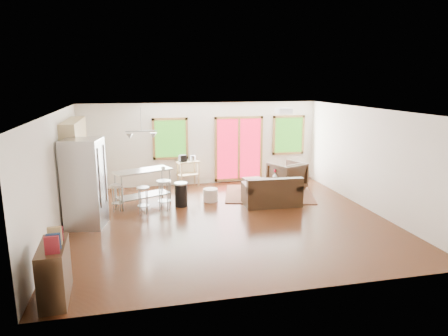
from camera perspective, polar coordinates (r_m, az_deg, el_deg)
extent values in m
cube|color=#33180B|center=(9.69, 0.39, -7.38)|extent=(7.50, 7.00, 0.02)
cube|color=white|center=(9.14, 0.41, 8.26)|extent=(7.50, 7.00, 0.02)
cube|color=silver|center=(12.72, -3.17, 3.48)|extent=(7.50, 0.02, 2.60)
cube|color=silver|center=(9.26, -22.91, -0.88)|extent=(0.02, 7.00, 2.60)
cube|color=silver|center=(10.80, 20.24, 1.12)|extent=(0.02, 7.00, 2.60)
cube|color=silver|center=(6.08, 7.92, -6.64)|extent=(7.50, 0.02, 2.60)
cube|color=#215012|center=(12.51, -7.67, 4.17)|extent=(0.94, 0.02, 1.14)
cube|color=olive|center=(12.44, -7.75, 6.95)|extent=(1.10, 0.05, 0.08)
cube|color=olive|center=(12.62, -7.59, 1.43)|extent=(1.10, 0.05, 0.08)
cube|color=olive|center=(12.48, -10.01, 4.07)|extent=(0.08, 0.05, 1.30)
cube|color=olive|center=(12.57, -5.35, 4.26)|extent=(0.08, 0.05, 1.30)
cube|color=#A50C23|center=(12.95, 2.13, 2.76)|extent=(1.44, 0.02, 1.94)
cube|color=olive|center=(12.82, 2.17, 7.21)|extent=(1.60, 0.05, 0.08)
cube|color=olive|center=(13.16, 2.10, -1.58)|extent=(1.60, 0.05, 0.08)
cube|color=olive|center=(12.78, -1.17, 2.63)|extent=(0.08, 0.05, 2.10)
cube|color=olive|center=(13.16, 5.34, 2.87)|extent=(0.08, 0.05, 2.10)
cube|color=olive|center=(12.95, 2.13, 2.76)|extent=(0.08, 0.05, 1.94)
cube|color=#215012|center=(13.42, 9.21, 4.67)|extent=(0.94, 0.02, 1.14)
cube|color=olive|center=(13.35, 9.30, 7.27)|extent=(1.10, 0.05, 0.08)
cube|color=olive|center=(13.51, 9.12, 2.11)|extent=(1.10, 0.05, 0.08)
cube|color=olive|center=(13.24, 7.15, 4.63)|extent=(0.08, 0.05, 1.30)
cube|color=olive|center=(13.61, 11.21, 4.71)|extent=(0.08, 0.05, 1.30)
cube|color=#52623A|center=(11.79, 6.40, -3.71)|extent=(2.91, 2.51, 0.02)
cube|color=black|center=(10.81, 6.76, -4.13)|extent=(1.52, 0.91, 0.42)
cube|color=black|center=(10.41, 7.33, -2.53)|extent=(1.50, 0.26, 0.38)
cube|color=black|center=(10.57, 3.44, -2.83)|extent=(0.23, 0.85, 0.16)
cube|color=black|center=(10.94, 10.04, -2.48)|extent=(0.23, 0.85, 0.16)
cube|color=black|center=(10.70, 5.04, -2.78)|extent=(0.64, 0.57, 0.12)
cube|color=black|center=(10.88, 8.37, -2.60)|extent=(0.64, 0.57, 0.12)
cube|color=#332012|center=(11.89, 6.87, -1.74)|extent=(1.04, 0.67, 0.04)
cube|color=#332012|center=(11.59, 5.35, -3.11)|extent=(0.06, 0.06, 0.36)
cube|color=#332012|center=(11.91, 9.13, -2.78)|extent=(0.06, 0.06, 0.36)
cube|color=#332012|center=(11.98, 4.58, -2.57)|extent=(0.06, 0.06, 0.36)
cube|color=#332012|center=(12.30, 8.25, -2.27)|extent=(0.06, 0.06, 0.36)
imported|color=black|center=(12.27, 8.96, -0.93)|extent=(1.18, 1.15, 0.94)
cube|color=black|center=(12.10, 4.26, -2.39)|extent=(0.63, 0.63, 0.37)
cylinder|color=beige|center=(11.03, -1.94, -3.88)|extent=(0.53, 0.53, 0.35)
imported|color=silver|center=(11.99, 7.33, -1.13)|extent=(0.20, 0.21, 0.17)
sphere|color=#B40D28|center=(11.99, 7.41, -0.48)|extent=(0.08, 0.08, 0.06)
sphere|color=#B40D28|center=(11.93, 7.29, -0.45)|extent=(0.08, 0.08, 0.06)
sphere|color=#B40D28|center=(11.98, 7.26, -0.30)|extent=(0.08, 0.08, 0.06)
imported|color=maroon|center=(11.78, 9.55, -1.10)|extent=(0.22, 0.12, 0.31)
cube|color=tan|center=(11.04, -19.46, -3.12)|extent=(0.60, 2.20, 0.90)
cube|color=black|center=(10.93, -19.63, -0.74)|extent=(0.64, 2.24, 0.04)
cube|color=tan|center=(10.77, -20.67, 4.57)|extent=(0.36, 2.20, 0.70)
cylinder|color=#B7BABC|center=(10.42, -19.99, -0.76)|extent=(0.12, 0.12, 0.18)
cube|color=black|center=(11.29, -19.44, 0.30)|extent=(0.22, 0.18, 0.20)
cube|color=#B7BABC|center=(9.50, -19.32, -2.09)|extent=(0.94, 0.92, 2.02)
cube|color=gray|center=(9.39, -17.03, -2.09)|extent=(0.16, 0.73, 1.97)
cylinder|color=gray|center=(9.12, -17.35, -1.46)|extent=(0.03, 0.03, 1.34)
cylinder|color=gray|center=(9.58, -16.59, -0.75)|extent=(0.03, 0.03, 1.34)
cube|color=#B7BABC|center=(10.78, -11.56, -0.38)|extent=(1.62, 1.14, 0.04)
cube|color=gray|center=(10.95, -11.41, -3.85)|extent=(1.49, 1.03, 0.03)
cylinder|color=gray|center=(10.44, -14.33, -3.63)|extent=(0.05, 0.05, 0.91)
cylinder|color=gray|center=(10.98, -7.72, -2.56)|extent=(0.05, 0.05, 0.91)
cylinder|color=gray|center=(10.86, -15.23, -3.07)|extent=(0.05, 0.05, 0.91)
cylinder|color=gray|center=(11.38, -8.82, -2.06)|extent=(0.05, 0.05, 0.91)
imported|color=white|center=(10.66, -8.67, 0.00)|extent=(0.12, 0.09, 0.11)
cylinder|color=#B7BABC|center=(10.46, -15.09, -2.42)|extent=(0.39, 0.39, 0.04)
cylinder|color=gray|center=(10.61, -14.40, -4.11)|extent=(0.03, 0.03, 0.65)
cylinder|color=gray|center=(10.66, -15.32, -4.09)|extent=(0.03, 0.03, 0.65)
cylinder|color=gray|center=(10.50, -15.58, -4.36)|extent=(0.03, 0.03, 0.65)
cylinder|color=gray|center=(10.45, -14.65, -4.38)|extent=(0.03, 0.03, 0.65)
cylinder|color=gray|center=(10.58, -14.95, -4.83)|extent=(0.36, 0.36, 0.01)
cylinder|color=#B7BABC|center=(10.10, -11.52, -2.80)|extent=(0.38, 0.38, 0.04)
cylinder|color=gray|center=(10.26, -10.88, -4.51)|extent=(0.03, 0.03, 0.65)
cylinder|color=gray|center=(10.29, -11.84, -4.51)|extent=(0.03, 0.03, 0.65)
cylinder|color=gray|center=(10.13, -12.01, -4.79)|extent=(0.03, 0.03, 0.65)
cylinder|color=gray|center=(10.10, -11.03, -4.80)|extent=(0.03, 0.03, 0.65)
cylinder|color=gray|center=(10.23, -11.41, -5.26)|extent=(0.35, 0.35, 0.01)
cylinder|color=#B7BABC|center=(10.28, -8.61, -1.89)|extent=(0.46, 0.46, 0.04)
cylinder|color=gray|center=(10.45, -7.90, -3.83)|extent=(0.03, 0.03, 0.74)
cylinder|color=gray|center=(10.49, -8.97, -3.81)|extent=(0.03, 0.03, 0.74)
cylinder|color=gray|center=(10.31, -9.20, -4.11)|extent=(0.03, 0.03, 0.74)
cylinder|color=gray|center=(10.26, -8.11, -4.14)|extent=(0.03, 0.03, 0.74)
cylinder|color=gray|center=(10.41, -8.52, -4.66)|extent=(0.42, 0.42, 0.02)
cylinder|color=black|center=(10.64, -6.14, -3.88)|extent=(0.36, 0.36, 0.60)
cylinder|color=#B7BABC|center=(10.56, -6.18, -2.22)|extent=(0.37, 0.37, 0.05)
cube|color=tan|center=(12.50, -5.18, 0.91)|extent=(0.75, 0.57, 0.04)
cube|color=tan|center=(12.59, -5.15, -0.91)|extent=(0.70, 0.54, 0.03)
cube|color=tan|center=(12.33, -6.09, -1.13)|extent=(0.05, 0.05, 0.80)
cube|color=tan|center=(12.53, -3.65, -0.86)|extent=(0.05, 0.05, 0.80)
cube|color=tan|center=(12.64, -6.63, -0.80)|extent=(0.05, 0.05, 0.80)
cube|color=tan|center=(12.84, -4.24, -0.55)|extent=(0.05, 0.05, 0.80)
cube|color=black|center=(12.42, -5.93, 1.39)|extent=(0.25, 0.23, 0.21)
cylinder|color=#B7BABC|center=(12.54, -4.46, 1.44)|extent=(0.18, 0.18, 0.17)
cube|color=#332012|center=(6.74, -23.07, -13.53)|extent=(0.43, 1.00, 0.87)
cube|color=maroon|center=(6.22, -23.38, -10.09)|extent=(0.20, 0.06, 0.26)
cube|color=navy|center=(6.37, -23.18, -9.63)|extent=(0.20, 0.06, 0.24)
cube|color=#A88451|center=(6.52, -23.02, -8.93)|extent=(0.20, 0.06, 0.28)
cube|color=maroon|center=(6.68, -22.83, -8.69)|extent=(0.20, 0.06, 0.22)
cube|color=white|center=(10.19, 8.53, 8.11)|extent=(0.35, 0.35, 0.12)
cylinder|color=gray|center=(10.43, -11.79, 6.81)|extent=(0.02, 0.02, 0.60)
cube|color=gray|center=(10.46, -11.72, 5.18)|extent=(0.80, 0.04, 0.03)
cone|color=#B7BABC|center=(10.48, -13.33, 4.45)|extent=(0.18, 0.18, 0.14)
cone|color=#B7BABC|center=(10.49, -10.05, 4.60)|extent=(0.18, 0.18, 0.14)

